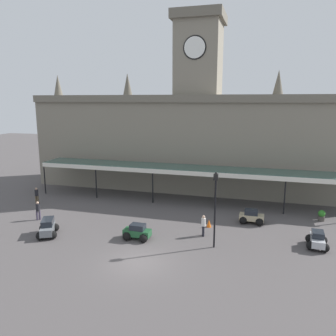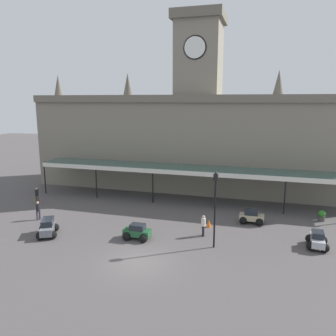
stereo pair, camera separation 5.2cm
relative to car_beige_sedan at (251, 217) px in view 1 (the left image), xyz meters
name	(u,v)px [view 1 (the left image)]	position (x,y,z in m)	size (l,w,h in m)	color
ground_plane	(139,262)	(-6.76, -9.27, -0.50)	(140.00, 140.00, 0.00)	#4F4A4A
station_building	(197,137)	(-6.76, 10.32, 5.66)	(38.33, 7.23, 19.67)	gray
entrance_canopy	(186,169)	(-6.76, 4.49, 2.99)	(31.98, 3.26, 3.63)	#38564C
car_beige_sedan	(251,217)	(0.00, 0.00, 0.00)	(2.06, 1.53, 1.19)	tan
car_grey_estate	(48,228)	(-15.17, -7.02, 0.06)	(2.15, 2.43, 1.27)	slate
car_silver_sedan	(317,241)	(4.70, -3.66, 0.00)	(1.60, 2.10, 1.19)	#B2B5BA
car_green_sedan	(137,233)	(-8.20, -5.81, 0.00)	(2.06, 1.54, 1.19)	#1E512D
pedestrian_beside_cars	(37,195)	(-21.21, -0.25, 0.41)	(0.39, 0.34, 1.67)	brown
pedestrian_near_entrance	(203,225)	(-3.50, -3.85, 0.41)	(0.34, 0.38, 1.67)	black
pedestrian_crossing_forecourt	(38,210)	(-18.06, -4.27, 0.41)	(0.34, 0.34, 1.67)	#3F384C
victorian_lamppost	(215,202)	(-2.40, -5.66, 2.88)	(0.30, 0.30, 5.52)	black
traffic_cone	(209,223)	(-3.36, -1.90, -0.17)	(0.40, 0.40, 0.66)	orange
planter_by_canopy	(322,215)	(5.86, 2.22, -0.01)	(0.60, 0.60, 0.96)	#47423D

